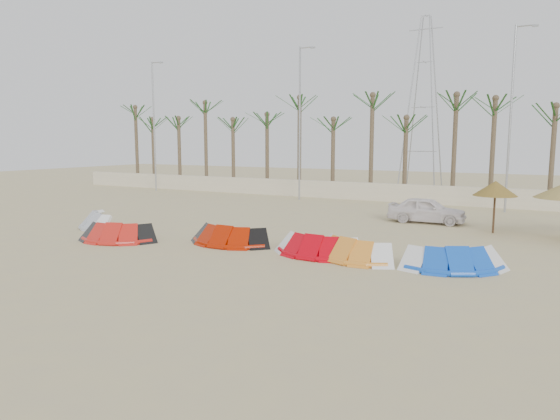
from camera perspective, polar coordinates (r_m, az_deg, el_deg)
The scene contains 15 objects.
ground at distance 17.17m, azimuth -9.69°, elevation -6.70°, with size 120.00×120.00×0.00m, color tan.
boundary_wall at distance 36.69m, azimuth 12.05°, elevation 1.97°, with size 60.00×0.30×1.30m, color beige.
palm_line at distance 37.84m, azimuth 13.95°, elevation 10.88°, with size 52.00×4.00×7.70m.
lamp_a at distance 44.85m, azimuth -14.17°, elevation 9.49°, with size 1.25×0.14×11.00m.
lamp_b at distance 36.86m, azimuth 2.31°, elevation 10.13°, with size 1.25×0.14×11.00m.
lamp_c at distance 33.13m, azimuth 24.91°, elevation 9.69°, with size 1.25×0.14×11.00m.
pylon at distance 42.28m, azimuth 15.66°, elevation 1.72°, with size 3.00×3.00×14.00m, color #A5A8AD, non-canonical shape.
kite_grey at distance 26.63m, azimuth -19.78°, elevation -0.98°, with size 3.46×2.68×0.90m.
kite_red_left at distance 22.73m, azimuth -17.57°, elevation -2.31°, with size 3.70×2.43×0.90m.
kite_red_mid at distance 21.15m, azimuth -5.40°, elevation -2.71°, with size 3.63×1.57×0.90m.
kite_red_right at distance 19.08m, azimuth 4.64°, elevation -3.86°, with size 3.49×1.63×0.90m.
kite_orange at distance 18.56m, azimuth 8.50°, elevation -4.25°, with size 3.66×2.36×0.90m.
kite_blue at distance 18.00m, azimuth 19.44°, elevation -4.99°, with size 3.89×2.80×0.90m.
parasol_left at distance 25.31m, azimuth 23.40°, elevation 2.27°, with size 2.00×2.00×2.47m.
car at distance 27.53m, azimuth 16.42°, elevation -0.00°, with size 1.61×4.00×1.36m, color white.
Camera 1 is at (10.36, -13.01, 4.27)m, focal length 32.00 mm.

